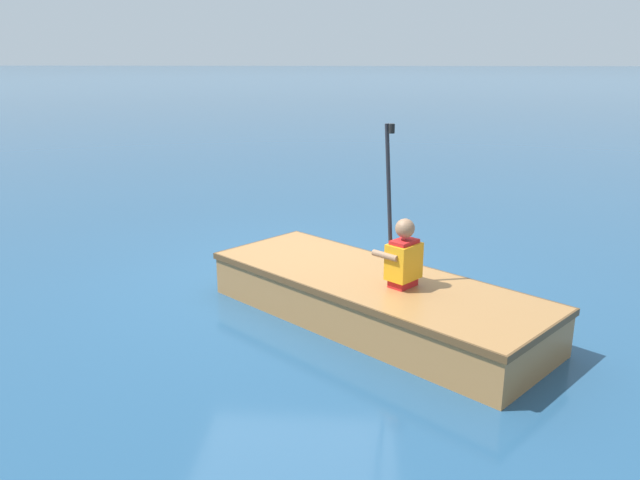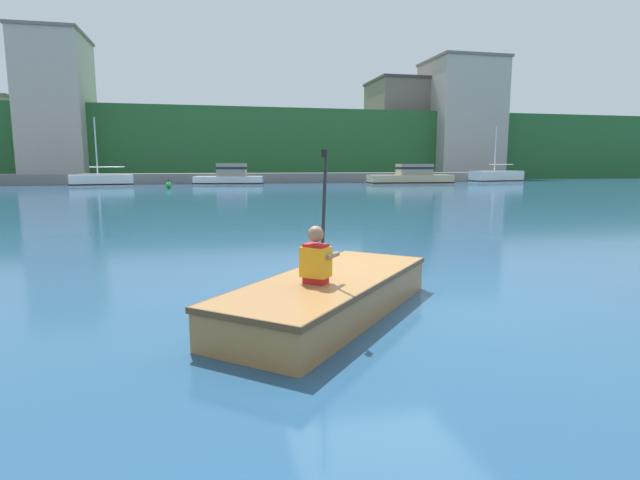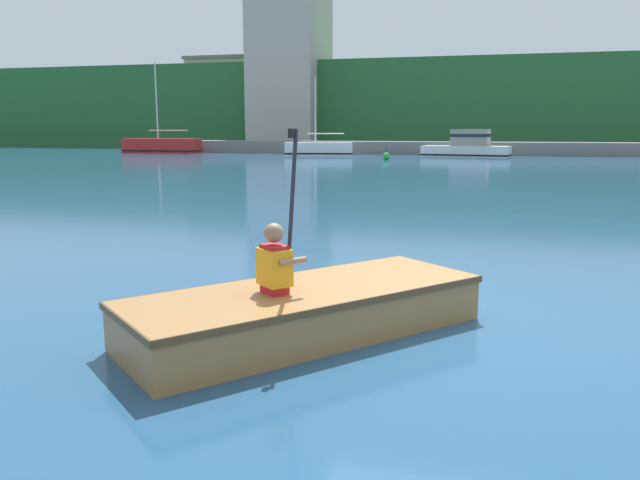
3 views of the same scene
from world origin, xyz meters
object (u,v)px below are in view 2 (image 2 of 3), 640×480
(moored_boat_dock_west_inner, at_px, (230,177))
(person_paddler, at_px, (316,257))
(moored_boat_dock_east_inner, at_px, (101,181))
(rowboat_foreground, at_px, (332,292))
(moored_boat_dock_center_far, at_px, (411,177))
(channel_buoy, at_px, (169,185))
(moored_boat_dock_center_near, at_px, (496,177))

(moored_boat_dock_west_inner, bearing_deg, person_paddler, -91.10)
(moored_boat_dock_east_inner, relative_size, rowboat_foreground, 1.59)
(moored_boat_dock_center_far, relative_size, channel_buoy, 10.28)
(moored_boat_dock_center_near, height_order, person_paddler, moored_boat_dock_center_near)
(moored_boat_dock_center_near, xyz_separation_m, moored_boat_dock_east_inner, (-34.33, -0.21, -0.09))
(moored_boat_dock_center_far, height_order, channel_buoy, moored_boat_dock_center_far)
(moored_boat_dock_center_near, relative_size, channel_buoy, 7.41)
(rowboat_foreground, distance_m, channel_buoy, 32.12)
(moored_boat_dock_center_near, height_order, moored_boat_dock_east_inner, moored_boat_dock_east_inner)
(moored_boat_dock_east_inner, bearing_deg, channel_buoy, -40.69)
(rowboat_foreground, height_order, channel_buoy, channel_buoy)
(rowboat_foreground, bearing_deg, moored_boat_dock_west_inner, 89.26)
(moored_boat_dock_west_inner, distance_m, channel_buoy, 7.16)
(moored_boat_dock_east_inner, distance_m, person_paddler, 37.86)
(moored_boat_dock_center_near, xyz_separation_m, rowboat_foreground, (-24.92, -36.67, -0.28))
(moored_boat_dock_center_near, bearing_deg, moored_boat_dock_center_far, -172.24)
(moored_boat_dock_center_near, height_order, channel_buoy, moored_boat_dock_center_near)
(moored_boat_dock_center_near, distance_m, person_paddler, 44.70)
(person_paddler, bearing_deg, moored_boat_dock_west_inner, 88.90)
(moored_boat_dock_center_far, xyz_separation_m, moored_boat_dock_east_inner, (-25.35, 1.01, -0.19))
(moored_boat_dock_west_inner, xyz_separation_m, moored_boat_dock_center_far, (15.45, -1.93, -0.03))
(moored_boat_dock_west_inner, relative_size, moored_boat_dock_center_near, 1.11)
(moored_boat_dock_west_inner, distance_m, moored_boat_dock_east_inner, 9.94)
(moored_boat_dock_center_far, bearing_deg, channel_buoy, -169.84)
(moored_boat_dock_center_near, bearing_deg, rowboat_foreground, -124.20)
(moored_boat_dock_west_inner, distance_m, moored_boat_dock_center_near, 24.45)
(moored_boat_dock_center_far, bearing_deg, moored_boat_dock_center_near, 7.76)
(rowboat_foreground, bearing_deg, moored_boat_dock_center_near, 55.80)
(moored_boat_dock_center_near, distance_m, channel_buoy, 29.39)
(moored_boat_dock_center_near, distance_m, moored_boat_dock_east_inner, 34.33)
(channel_buoy, bearing_deg, moored_boat_dock_east_inner, 139.31)
(rowboat_foreground, bearing_deg, moored_boat_dock_center_far, 65.79)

